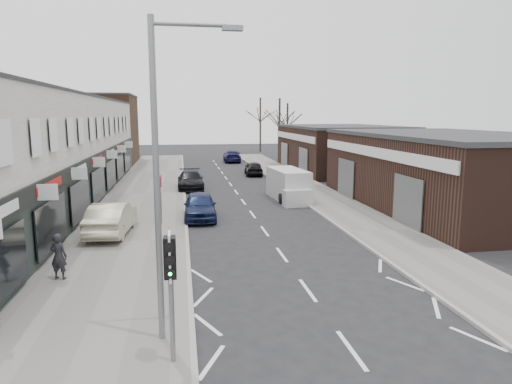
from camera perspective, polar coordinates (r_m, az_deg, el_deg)
name	(u,v)px	position (r m, az deg, el deg)	size (l,w,h in m)	color
ground	(326,316)	(14.04, 8.78, -15.04)	(160.00, 160.00, 0.00)	black
pavement_left	(146,194)	(34.68, -13.63, -0.22)	(5.50, 64.00, 0.12)	slate
pavement_right	(309,189)	(35.95, 6.65, 0.33)	(3.50, 64.00, 0.12)	slate
shop_terrace_left	(34,150)	(33.04, -25.98, 4.70)	(8.00, 41.00, 7.10)	silver
brick_block_far	(100,130)	(57.89, -18.88, 7.31)	(8.00, 10.00, 8.00)	#48301F
right_unit_near	(449,172)	(31.13, 22.94, 2.26)	(10.00, 18.00, 4.50)	#331E17
right_unit_far	(340,149)	(49.12, 10.45, 5.29)	(10.00, 16.00, 4.50)	#331E17
tree_far_a	(279,158)	(61.78, 2.92, 4.21)	(3.60, 3.60, 8.00)	#382D26
tree_far_b	(287,154)	(68.16, 3.90, 4.71)	(3.60, 3.60, 7.50)	#382D26
tree_far_c	(260,152)	(73.42, 0.54, 5.08)	(3.60, 3.60, 8.50)	#382D26
traffic_light	(170,268)	(10.65, -10.66, -9.27)	(0.28, 0.60, 3.10)	slate
street_lamp	(163,165)	(11.37, -11.51, 3.31)	(2.23, 0.22, 8.00)	slate
warning_sign	(161,185)	(24.39, -11.77, 0.87)	(0.12, 0.80, 2.70)	slate
white_van	(289,185)	(31.67, 4.12, 0.82)	(2.27, 5.55, 2.11)	silver
sedan_on_pavement	(112,218)	(23.15, -17.60, -3.13)	(1.65, 4.73, 1.56)	#B4AB90
pedestrian	(59,256)	(17.52, -23.46, -7.38)	(0.60, 0.40, 1.65)	black
parked_car_left_a	(200,206)	(26.01, -7.02, -1.72)	(1.77, 4.39, 1.50)	#131C3C
parked_car_left_b	(190,180)	(36.52, -8.19, 1.48)	(2.01, 4.94, 1.43)	black
parked_car_right_a	(294,191)	(31.44, 4.74, 0.09)	(1.35, 3.87, 1.27)	silver
parked_car_right_b	(254,168)	(44.50, -0.31, 2.99)	(1.60, 3.99, 1.36)	black
parked_car_right_c	(232,156)	(57.17, -3.02, 4.51)	(2.06, 5.07, 1.47)	#13133B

